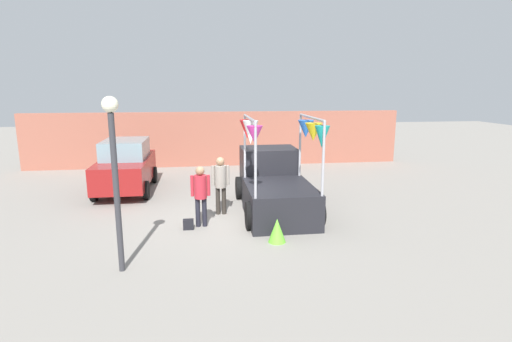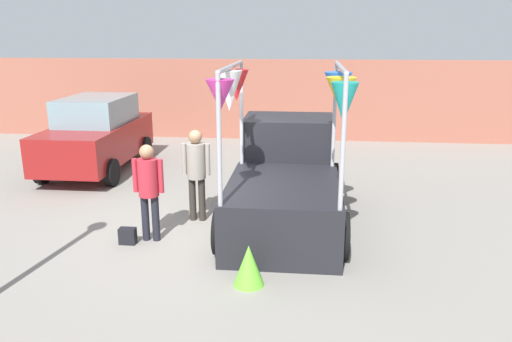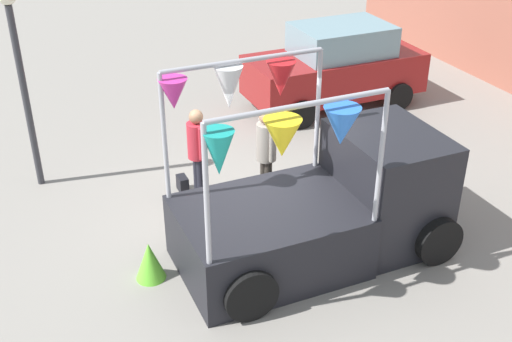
{
  "view_description": "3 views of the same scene",
  "coord_description": "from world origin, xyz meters",
  "px_view_note": "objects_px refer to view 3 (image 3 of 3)",
  "views": [
    {
      "loc": [
        -0.77,
        -11.15,
        3.77
      ],
      "look_at": [
        0.73,
        -0.18,
        1.43
      ],
      "focal_mm": 28.0,
      "sensor_mm": 36.0,
      "label": 1
    },
    {
      "loc": [
        1.76,
        -8.34,
        3.47
      ],
      "look_at": [
        0.98,
        -0.68,
        1.31
      ],
      "focal_mm": 35.0,
      "sensor_mm": 36.0,
      "label": 2
    },
    {
      "loc": [
        8.46,
        -3.57,
        5.91
      ],
      "look_at": [
        0.99,
        -0.3,
        1.4
      ],
      "focal_mm": 45.0,
      "sensor_mm": 36.0,
      "label": 3
    }
  ],
  "objects_px": {
    "vendor_truck": "(330,201)",
    "folded_kite_bundle_lime": "(150,261)",
    "person_vendor": "(266,147)",
    "person_customer": "(197,146)",
    "street_lamp": "(18,59)",
    "parked_car": "(336,66)",
    "handbag": "(183,184)"
  },
  "relations": [
    {
      "from": "person_customer",
      "to": "person_vendor",
      "type": "relative_size",
      "value": 0.97
    },
    {
      "from": "folded_kite_bundle_lime",
      "to": "parked_car",
      "type": "bearing_deg",
      "value": 128.87
    },
    {
      "from": "person_customer",
      "to": "folded_kite_bundle_lime",
      "type": "xyz_separation_m",
      "value": [
        1.85,
        -1.4,
        -0.72
      ]
    },
    {
      "from": "person_vendor",
      "to": "handbag",
      "type": "xyz_separation_m",
      "value": [
        -0.94,
        -1.22,
        -0.92
      ]
    },
    {
      "from": "person_vendor",
      "to": "handbag",
      "type": "relative_size",
      "value": 6.23
    },
    {
      "from": "person_vendor",
      "to": "folded_kite_bundle_lime",
      "type": "bearing_deg",
      "value": -62.45
    },
    {
      "from": "person_vendor",
      "to": "parked_car",
      "type": "bearing_deg",
      "value": 135.51
    },
    {
      "from": "parked_car",
      "to": "street_lamp",
      "type": "distance_m",
      "value": 7.0
    },
    {
      "from": "folded_kite_bundle_lime",
      "to": "person_vendor",
      "type": "bearing_deg",
      "value": 117.55
    },
    {
      "from": "vendor_truck",
      "to": "folded_kite_bundle_lime",
      "type": "bearing_deg",
      "value": -98.36
    },
    {
      "from": "parked_car",
      "to": "folded_kite_bundle_lime",
      "type": "xyz_separation_m",
      "value": [
        4.56,
        -5.66,
        -0.64
      ]
    },
    {
      "from": "person_vendor",
      "to": "street_lamp",
      "type": "xyz_separation_m",
      "value": [
        -2.25,
        -3.52,
        1.32
      ]
    },
    {
      "from": "person_vendor",
      "to": "person_customer",
      "type": "bearing_deg",
      "value": -120.19
    },
    {
      "from": "parked_car",
      "to": "person_vendor",
      "type": "bearing_deg",
      "value": -44.49
    },
    {
      "from": "parked_car",
      "to": "person_customer",
      "type": "bearing_deg",
      "value": -57.53
    },
    {
      "from": "vendor_truck",
      "to": "street_lamp",
      "type": "height_order",
      "value": "street_lamp"
    },
    {
      "from": "street_lamp",
      "to": "folded_kite_bundle_lime",
      "type": "distance_m",
      "value": 4.22
    },
    {
      "from": "vendor_truck",
      "to": "parked_car",
      "type": "relative_size",
      "value": 1.02
    },
    {
      "from": "vendor_truck",
      "to": "street_lamp",
      "type": "distance_m",
      "value": 5.67
    },
    {
      "from": "person_customer",
      "to": "street_lamp",
      "type": "distance_m",
      "value": 3.3
    },
    {
      "from": "vendor_truck",
      "to": "handbag",
      "type": "distance_m",
      "value": 3.1
    },
    {
      "from": "person_customer",
      "to": "handbag",
      "type": "distance_m",
      "value": 0.97
    },
    {
      "from": "person_vendor",
      "to": "handbag",
      "type": "height_order",
      "value": "person_vendor"
    },
    {
      "from": "street_lamp",
      "to": "folded_kite_bundle_lime",
      "type": "relative_size",
      "value": 6.0
    },
    {
      "from": "vendor_truck",
      "to": "parked_car",
      "type": "bearing_deg",
      "value": 149.32
    },
    {
      "from": "handbag",
      "to": "folded_kite_bundle_lime",
      "type": "bearing_deg",
      "value": -28.58
    },
    {
      "from": "parked_car",
      "to": "street_lamp",
      "type": "bearing_deg",
      "value": -81.14
    },
    {
      "from": "parked_car",
      "to": "person_customer",
      "type": "height_order",
      "value": "parked_car"
    },
    {
      "from": "street_lamp",
      "to": "parked_car",
      "type": "bearing_deg",
      "value": 98.86
    },
    {
      "from": "handbag",
      "to": "street_lamp",
      "type": "relative_size",
      "value": 0.08
    },
    {
      "from": "parked_car",
      "to": "street_lamp",
      "type": "xyz_separation_m",
      "value": [
        1.05,
        -6.77,
        1.43
      ]
    },
    {
      "from": "person_vendor",
      "to": "handbag",
      "type": "bearing_deg",
      "value": -127.73
    }
  ]
}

